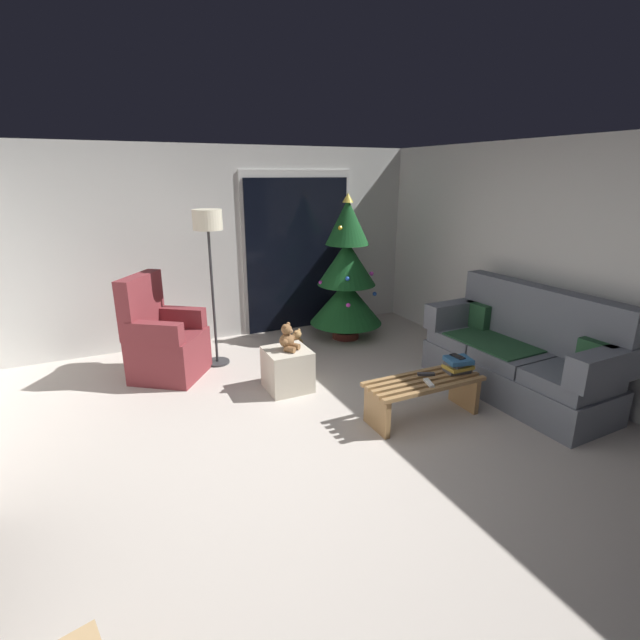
% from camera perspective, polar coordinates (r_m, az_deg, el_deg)
% --- Properties ---
extents(ground_plane, '(7.00, 7.00, 0.00)m').
position_cam_1_polar(ground_plane, '(3.96, -0.90, -15.39)').
color(ground_plane, '#BCB2A8').
extents(wall_back, '(5.72, 0.12, 2.50)m').
position_cam_1_polar(wall_back, '(6.31, -12.74, 8.84)').
color(wall_back, silver).
rests_on(wall_back, ground).
extents(wall_right, '(0.12, 6.00, 2.50)m').
position_cam_1_polar(wall_right, '(5.29, 28.64, 5.53)').
color(wall_right, silver).
rests_on(wall_right, ground).
extents(patio_door_frame, '(1.60, 0.02, 2.20)m').
position_cam_1_polar(patio_door_frame, '(6.61, -2.77, 8.31)').
color(patio_door_frame, silver).
rests_on(patio_door_frame, ground).
extents(patio_door_glass, '(1.50, 0.02, 2.10)m').
position_cam_1_polar(patio_door_glass, '(6.60, -2.70, 7.86)').
color(patio_door_glass, black).
rests_on(patio_door_glass, ground).
extents(couch, '(0.84, 1.96, 1.08)m').
position_cam_1_polar(couch, '(5.12, 23.23, -4.03)').
color(couch, slate).
rests_on(couch, ground).
extents(coffee_table, '(1.10, 0.40, 0.38)m').
position_cam_1_polar(coffee_table, '(4.38, 12.50, -8.61)').
color(coffee_table, '#9E7547').
rests_on(coffee_table, ground).
extents(remote_graphite, '(0.16, 0.11, 0.02)m').
position_cam_1_polar(remote_graphite, '(4.42, 12.83, -6.46)').
color(remote_graphite, '#333338').
rests_on(remote_graphite, coffee_table).
extents(remote_white, '(0.08, 0.16, 0.02)m').
position_cam_1_polar(remote_white, '(4.25, 13.16, -7.48)').
color(remote_white, silver).
rests_on(remote_white, coffee_table).
extents(book_stack, '(0.26, 0.24, 0.14)m').
position_cam_1_polar(book_stack, '(4.53, 16.48, -5.25)').
color(book_stack, '#4C4C51').
rests_on(book_stack, coffee_table).
extents(cell_phone, '(0.08, 0.15, 0.01)m').
position_cam_1_polar(cell_phone, '(4.52, 16.47, -4.29)').
color(cell_phone, black).
rests_on(cell_phone, book_stack).
extents(christmas_tree, '(0.97, 0.97, 1.92)m').
position_cam_1_polar(christmas_tree, '(6.18, 3.27, 5.34)').
color(christmas_tree, '#4C1E19').
rests_on(christmas_tree, ground).
extents(armchair, '(0.96, 0.95, 1.13)m').
position_cam_1_polar(armchair, '(5.36, -18.57, -2.51)').
color(armchair, maroon).
rests_on(armchair, ground).
extents(floor_lamp, '(0.32, 0.32, 1.78)m').
position_cam_1_polar(floor_lamp, '(5.31, -13.46, 10.03)').
color(floor_lamp, '#2D2D30').
rests_on(floor_lamp, ground).
extents(ottoman, '(0.44, 0.44, 0.43)m').
position_cam_1_polar(ottoman, '(4.86, -4.00, -6.03)').
color(ottoman, beige).
rests_on(ottoman, ground).
extents(teddy_bear_chestnut, '(0.21, 0.22, 0.29)m').
position_cam_1_polar(teddy_bear_chestnut, '(4.73, -3.97, -2.30)').
color(teddy_bear_chestnut, brown).
rests_on(teddy_bear_chestnut, ottoman).
extents(teddy_bear_honey_by_tree, '(0.21, 0.22, 0.29)m').
position_cam_1_polar(teddy_bear_honey_by_tree, '(5.91, -2.86, -2.66)').
color(teddy_bear_honey_by_tree, tan).
rests_on(teddy_bear_honey_by_tree, ground).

